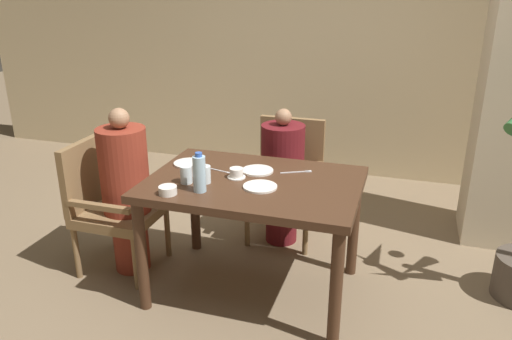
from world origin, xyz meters
The scene contains 19 objects.
ground_plane centered at (0.00, 0.00, 0.00)m, with size 16.00×16.00×0.00m, color #7A664C.
wall_back centered at (0.00, 2.35, 1.40)m, with size 8.00×0.06×2.80m.
dining_table centered at (0.00, 0.00, 0.67)m, with size 1.28×0.90×0.77m.
chair_left_side centered at (-1.04, 0.00, 0.50)m, with size 0.51×0.51×0.91m.
diner_in_left_chair centered at (-0.90, 0.00, 0.59)m, with size 0.32×0.32×1.15m.
chair_far_side centered at (0.00, 0.85, 0.50)m, with size 0.51×0.51×0.91m.
diner_in_far_chair centered at (0.00, 0.70, 0.54)m, with size 0.32×0.32×1.05m.
plate_main_left centered at (0.07, -0.10, 0.78)m, with size 0.20×0.20×0.01m.
plate_main_right centered at (-0.02, 0.15, 0.78)m, with size 0.20×0.20×0.01m.
plate_dessert_center centered at (-0.49, 0.14, 0.78)m, with size 0.20×0.20×0.01m.
teacup_with_saucer centered at (-0.11, 0.01, 0.80)m, with size 0.11×0.11×0.06m.
bowl_small centered at (-0.40, -0.35, 0.79)m, with size 0.10×0.10×0.05m.
water_bottle centered at (-0.24, -0.25, 0.88)m, with size 0.07×0.07×0.23m.
glass_tall_near centered at (-0.27, -0.12, 0.82)m, with size 0.07×0.07×0.11m.
glass_tall_mid centered at (-0.37, -0.16, 0.82)m, with size 0.07×0.07×0.11m.
salt_shaker centered at (-0.38, -0.05, 0.81)m, with size 0.03×0.03×0.07m.
pepper_shaker centered at (-0.34, -0.05, 0.81)m, with size 0.03×0.03×0.07m.
fork_beside_plate centered at (0.23, 0.21, 0.77)m, with size 0.19×0.11×0.00m.
knife_beside_plate centered at (-0.24, 0.08, 0.77)m, with size 0.21×0.06×0.00m.
Camera 1 is at (0.85, -2.67, 1.90)m, focal length 35.00 mm.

